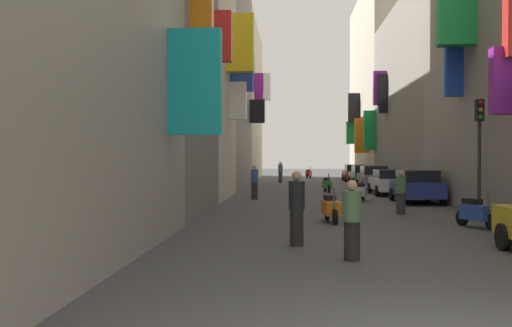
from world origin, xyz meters
TOP-DOWN VIEW (x-y plane):
  - ground_plane at (0.00, 30.00)m, footprint 140.00×140.00m
  - building_left_mid_a at (-7.99, 15.15)m, footprint 6.96×8.18m
  - building_left_mid_b at (-7.98, 23.46)m, footprint 7.34×8.42m
  - building_left_mid_c at (-8.00, 34.69)m, footprint 7.18×14.03m
  - building_left_far at (-7.99, 50.84)m, footprint 7.29×18.30m
  - building_right_mid_b at (7.99, 32.43)m, footprint 6.94×17.27m
  - building_right_mid_c at (7.99, 50.52)m, footprint 7.25×18.95m
  - parked_car_white at (3.69, 26.10)m, footprint 2.00×4.29m
  - parked_car_green at (3.64, 37.36)m, footprint 1.89×4.36m
  - parked_car_red at (3.85, 44.98)m, footprint 1.94×4.01m
  - parked_car_blue at (3.91, 20.58)m, footprint 1.91×4.01m
  - parked_car_grey at (3.55, 31.51)m, footprint 1.84×4.08m
  - scooter_green at (0.38, 28.58)m, footprint 0.55×1.80m
  - scooter_orange at (-0.55, 12.51)m, footprint 0.56×1.80m
  - scooter_white at (1.56, 21.66)m, footprint 0.69×1.83m
  - scooter_red at (0.07, 51.97)m, footprint 0.72×1.83m
  - scooter_blue at (3.60, 11.23)m, footprint 0.80×1.67m
  - scooter_silver at (1.46, 24.31)m, footprint 0.54×1.90m
  - pedestrian_crossing at (-3.60, 22.33)m, footprint 0.39×0.39m
  - pedestrian_near_left at (2.20, 15.29)m, footprint 0.54×0.54m
  - pedestrian_near_right at (-0.62, 5.69)m, footprint 0.47×0.47m
  - pedestrian_mid_street at (-2.61, 41.10)m, footprint 0.51×0.51m
  - pedestrian_far_away at (-1.70, 7.52)m, footprint 0.53×0.53m
  - traffic_light_near_corner at (4.62, 14.10)m, footprint 0.26×0.34m

SIDE VIEW (x-z plane):
  - ground_plane at x=0.00m, z-range 0.00..0.00m
  - scooter_blue at x=3.60m, z-range -0.10..1.03m
  - scooter_green at x=0.38m, z-range -0.10..1.03m
  - scooter_orange at x=-0.55m, z-range -0.10..1.03m
  - scooter_white at x=1.56m, z-range -0.10..1.03m
  - scooter_red at x=0.07m, z-range -0.10..1.03m
  - scooter_silver at x=1.46m, z-range -0.10..1.03m
  - parked_car_white at x=3.69m, z-range 0.04..1.45m
  - parked_car_red at x=3.85m, z-range 0.03..1.49m
  - parked_car_green at x=3.64m, z-range 0.04..1.52m
  - parked_car_blue at x=3.91m, z-range 0.03..1.54m
  - parked_car_grey at x=3.55m, z-range 0.03..1.56m
  - pedestrian_near_left at x=2.20m, z-range -0.01..1.61m
  - pedestrian_near_right at x=-0.62m, z-range -0.01..1.61m
  - pedestrian_crossing at x=-3.60m, z-range 0.00..1.71m
  - pedestrian_mid_street at x=-2.61m, z-range 0.00..1.73m
  - pedestrian_far_away at x=-1.70m, z-range 0.00..1.76m
  - traffic_light_near_corner at x=4.62m, z-range 0.75..4.82m
  - building_right_mid_b at x=7.99m, z-range 0.00..12.06m
  - building_left_mid_a at x=-7.99m, z-range 0.00..12.95m
  - building_left_far at x=-7.99m, z-range 0.00..14.89m
  - building_left_mid_c at x=-8.00m, z-range 0.00..15.24m
  - building_right_mid_c at x=7.99m, z-range -0.01..17.97m
  - building_left_mid_b at x=-7.98m, z-range -0.02..20.46m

